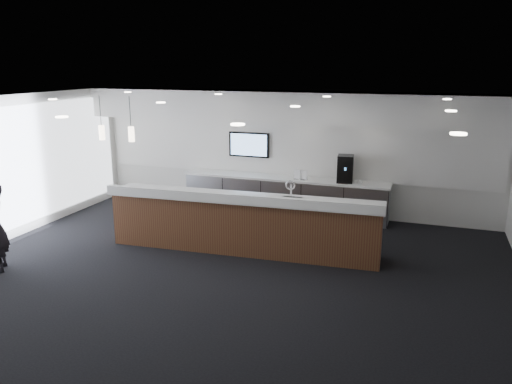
% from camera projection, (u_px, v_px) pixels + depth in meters
% --- Properties ---
extents(ground, '(10.00, 10.00, 0.00)m').
position_uv_depth(ground, '(227.00, 271.00, 8.98)').
color(ground, black).
rests_on(ground, ground).
extents(ceiling, '(10.00, 8.00, 0.02)m').
position_uv_depth(ceiling, '(225.00, 102.00, 8.23)').
color(ceiling, black).
rests_on(ceiling, back_wall).
extents(back_wall, '(10.00, 0.02, 3.00)m').
position_uv_depth(back_wall, '(289.00, 152.00, 12.26)').
color(back_wall, white).
rests_on(back_wall, ground).
extents(left_wall, '(0.02, 8.00, 3.00)m').
position_uv_depth(left_wall, '(0.00, 170.00, 10.20)').
color(left_wall, white).
rests_on(left_wall, ground).
extents(soffit_bulkhead, '(10.00, 0.90, 0.70)m').
position_uv_depth(soffit_bulkhead, '(284.00, 107.00, 11.56)').
color(soffit_bulkhead, white).
rests_on(soffit_bulkhead, back_wall).
extents(alcove_panel, '(9.80, 0.06, 1.40)m').
position_uv_depth(alcove_panel, '(288.00, 148.00, 12.21)').
color(alcove_panel, white).
rests_on(alcove_panel, back_wall).
extents(window_blinds_wall, '(0.04, 7.36, 2.55)m').
position_uv_depth(window_blinds_wall, '(2.00, 171.00, 10.19)').
color(window_blinds_wall, silver).
rests_on(window_blinds_wall, left_wall).
extents(back_credenza, '(5.06, 0.66, 0.95)m').
position_uv_depth(back_credenza, '(284.00, 196.00, 12.19)').
color(back_credenza, '#9D9FA5').
rests_on(back_credenza, ground).
extents(wall_tv, '(1.05, 0.08, 0.62)m').
position_uv_depth(wall_tv, '(249.00, 145.00, 12.46)').
color(wall_tv, black).
rests_on(wall_tv, back_wall).
extents(pendant_left, '(0.12, 0.12, 0.30)m').
position_uv_depth(pendant_left, '(130.00, 135.00, 9.91)').
color(pendant_left, beige).
rests_on(pendant_left, ceiling).
extents(pendant_right, '(0.12, 0.12, 0.30)m').
position_uv_depth(pendant_right, '(100.00, 133.00, 10.14)').
color(pendant_right, beige).
rests_on(pendant_right, ceiling).
extents(ceiling_can_lights, '(7.00, 5.00, 0.02)m').
position_uv_depth(ceiling_can_lights, '(225.00, 104.00, 8.24)').
color(ceiling_can_lights, white).
rests_on(ceiling_can_lights, ceiling).
extents(service_counter, '(5.45, 1.22, 1.49)m').
position_uv_depth(service_counter, '(243.00, 223.00, 9.83)').
color(service_counter, '#4F281A').
rests_on(service_counter, ground).
extents(coffee_machine, '(0.40, 0.50, 0.63)m').
position_uv_depth(coffee_machine, '(345.00, 169.00, 11.52)').
color(coffee_machine, black).
rests_on(coffee_machine, back_credenza).
extents(info_sign_left, '(0.17, 0.06, 0.23)m').
position_uv_depth(info_sign_left, '(297.00, 174.00, 11.82)').
color(info_sign_left, white).
rests_on(info_sign_left, back_credenza).
extents(info_sign_right, '(0.17, 0.06, 0.23)m').
position_uv_depth(info_sign_right, '(304.00, 175.00, 11.77)').
color(info_sign_right, white).
rests_on(info_sign_right, back_credenza).
extents(cup_0, '(0.10, 0.10, 0.09)m').
position_uv_depth(cup_0, '(361.00, 182.00, 11.38)').
color(cup_0, white).
rests_on(cup_0, back_credenza).
extents(cup_1, '(0.14, 0.14, 0.09)m').
position_uv_depth(cup_1, '(355.00, 181.00, 11.43)').
color(cup_1, white).
rests_on(cup_1, back_credenza).
extents(cup_2, '(0.12, 0.12, 0.09)m').
position_uv_depth(cup_2, '(349.00, 181.00, 11.47)').
color(cup_2, white).
rests_on(cup_2, back_credenza).
extents(cup_3, '(0.13, 0.13, 0.09)m').
position_uv_depth(cup_3, '(343.00, 181.00, 11.52)').
color(cup_3, white).
rests_on(cup_3, back_credenza).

